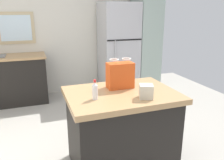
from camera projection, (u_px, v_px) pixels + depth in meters
back_wall at (59, 28)px, 4.72m from camera, size 4.81×0.13×2.71m
kitchen_island at (121, 129)px, 2.53m from camera, size 1.15×0.83×0.88m
refrigerator at (118, 49)px, 4.84m from camera, size 0.74×0.71×1.87m
tall_cabinet at (145, 42)px, 5.01m from camera, size 0.49×0.63×2.08m
sink_counter at (9, 80)px, 4.30m from camera, size 1.38×0.63×1.10m
shopping_bag at (120, 75)px, 2.51m from camera, size 0.29×0.16×0.33m
small_box at (146, 91)px, 2.23m from camera, size 0.17×0.16×0.14m
bottle at (95, 91)px, 2.19m from camera, size 0.05×0.05×0.20m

